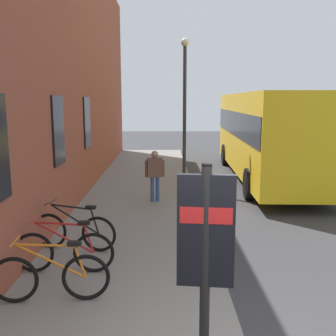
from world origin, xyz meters
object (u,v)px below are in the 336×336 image
Objects in this scene: transit_info_sign at (206,246)px; bicycle_far_end at (51,277)px; pedestrian_near_bus at (155,171)px; street_lamp at (185,100)px; bicycle_mid_rack at (64,251)px; city_bus at (266,131)px; bicycle_end_of_row at (74,231)px.

bicycle_far_end is at bearing 47.25° from transit_info_sign.
street_lamp reaches higher than pedestrian_near_bus.
transit_info_sign reaches higher than bicycle_mid_rack.
street_lamp is (2.17, -0.98, 2.06)m from pedestrian_near_bus.
bicycle_mid_rack is at bearing 3.08° from bicycle_far_end.
transit_info_sign is 10.11m from street_lamp.
transit_info_sign is (-1.92, -2.08, 1.21)m from bicycle_far_end.
city_bus is at bearing -61.71° from street_lamp.
bicycle_far_end is 6.11m from pedestrian_near_bus.
bicycle_far_end and bicycle_mid_rack have the same top height.
city_bus is 2.11× the size of street_lamp.
bicycle_far_end is at bearing -176.95° from bicycle_end_of_row.
street_lamp reaches higher than transit_info_sign.
street_lamp is (-1.78, 3.30, 1.19)m from city_bus.
bicycle_far_end is 11.48m from city_bus.
bicycle_end_of_row is at bearing 3.02° from bicycle_mid_rack.
pedestrian_near_bus is (5.91, -1.43, 0.54)m from bicycle_far_end.
street_lamp reaches higher than bicycle_end_of_row.
street_lamp is at bearing -24.31° from pedestrian_near_bus.
bicycle_end_of_row is (2.08, 0.11, 0.00)m from bicycle_far_end.
bicycle_mid_rack is 1.16× the size of pedestrian_near_bus.
bicycle_end_of_row is at bearing 157.25° from street_lamp.
pedestrian_near_bus is at bearing 4.78° from transit_info_sign.
bicycle_mid_rack is 0.35× the size of street_lamp.
bicycle_far_end is at bearing -176.92° from bicycle_mid_rack.
bicycle_mid_rack is 5.14m from pedestrian_near_bus.
street_lamp is (10.01, -0.33, 1.39)m from transit_info_sign.
bicycle_far_end is at bearing 166.45° from pedestrian_near_bus.
bicycle_end_of_row is (1.07, 0.06, -0.00)m from bicycle_mid_rack.
city_bus is at bearing -30.05° from bicycle_far_end.
city_bus reaches higher than bicycle_far_end.
bicycle_far_end and bicycle_end_of_row have the same top height.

